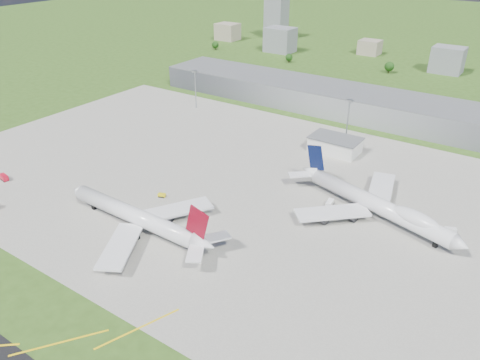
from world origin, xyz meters
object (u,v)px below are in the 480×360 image
Objects in this scene: airliner_red_twin at (139,218)px; crash_tender at (4,178)px; tug_yellow at (162,195)px; van_white_near at (330,204)px; airliner_blue_quad at (377,205)px; van_white_far at (450,231)px.

airliner_red_twin reaches higher than crash_tender.
tug_yellow is (-11.18, 24.94, -4.87)m from airliner_red_twin.
van_white_near is at bearing -131.86° from airliner_red_twin.
airliner_blue_quad is 20.63m from van_white_near.
airliner_red_twin is at bearing 129.23° from van_white_near.
tug_yellow is at bearing -139.41° from airliner_blue_quad.
crash_tender reaches higher than van_white_far.
airliner_blue_quad is at bearing -139.25° from airliner_red_twin.
airliner_blue_quad is 21.09× the size of tug_yellow.
van_white_far is (28.91, 5.30, -4.82)m from airliner_blue_quad.
tug_yellow is (74.93, 30.98, -0.57)m from crash_tender.
airliner_red_twin is 13.74× the size of van_white_near.
tug_yellow is 0.78× the size of van_white_far.
crash_tender is at bearing 179.54° from van_white_far.
van_white_near is (141.74, 66.31, -0.08)m from crash_tender.
crash_tender is 1.18× the size of van_white_far.
van_white_near reaches higher than van_white_far.
tug_yellow is (-86.70, -38.22, -5.11)m from airliner_blue_quad.
van_white_near is (55.63, 60.28, -4.38)m from airliner_red_twin.
van_white_far is at bearing -0.02° from tug_yellow.
tug_yellow is at bearing 109.81° from van_white_near.
tug_yellow is at bearing -65.01° from airliner_red_twin.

